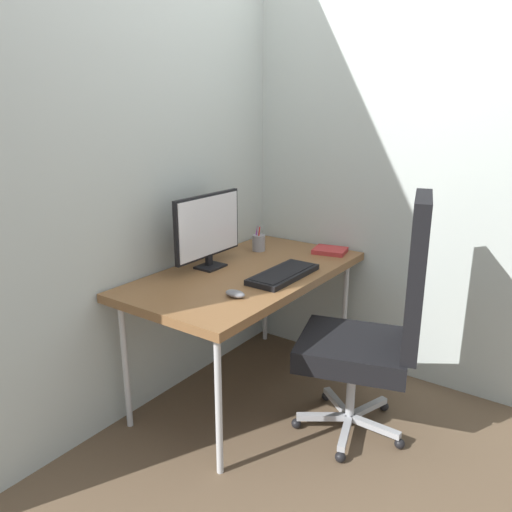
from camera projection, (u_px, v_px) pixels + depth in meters
The scene contains 10 objects.
ground_plane at pixel (248, 390), 2.89m from camera, with size 8.00×8.00×0.00m, color brown.
wall_back at pixel (186, 138), 2.71m from camera, with size 3.22×0.04×2.80m, color #B7C1BC.
wall_side_right at pixel (357, 136), 2.90m from camera, with size 0.04×2.59×2.80m, color #B7C1BC.
desk at pixel (247, 278), 2.69m from camera, with size 1.37×0.74×0.72m.
office_chair at pixel (379, 323), 2.35m from camera, with size 0.59×0.65×1.20m.
monitor at pixel (208, 228), 2.68m from camera, with size 0.49×0.12×0.40m.
keyboard at pixel (283, 274), 2.58m from camera, with size 0.44×0.18×0.03m.
mouse at pixel (235, 294), 2.31m from camera, with size 0.06×0.10×0.03m, color slate.
pen_holder at pixel (259, 243), 3.04m from camera, with size 0.08×0.08×0.15m.
notebook at pixel (330, 251), 3.01m from camera, with size 0.16×0.19×0.03m, color #B23333.
Camera 1 is at (-2.05, -1.51, 1.57)m, focal length 35.41 mm.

